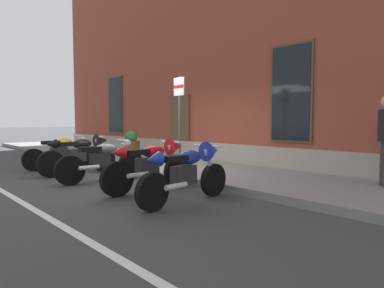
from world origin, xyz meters
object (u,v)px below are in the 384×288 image
motorcycle_yellow_naked (61,152)px  motorcycle_red_sport (153,163)px  parking_sign (179,110)px  motorcycle_grey_naked (103,161)px  barrel_planter (131,146)px  motorcycle_blue_sport (189,170)px  motorcycle_black_sport (81,153)px

motorcycle_yellow_naked → motorcycle_red_sport: bearing=1.5°
motorcycle_red_sport → parking_sign: parking_sign is taller
motorcycle_grey_naked → barrel_planter: (-2.58, 2.36, 0.07)m
motorcycle_red_sport → motorcycle_blue_sport: (1.21, -0.09, -0.00)m
motorcycle_black_sport → motorcycle_red_sport: (2.99, 0.15, -0.00)m
motorcycle_black_sport → motorcycle_blue_sport: (4.20, 0.06, -0.01)m
motorcycle_yellow_naked → motorcycle_red_sport: size_ratio=1.01×
parking_sign → motorcycle_yellow_naked: bearing=-154.8°
motorcycle_black_sport → motorcycle_grey_naked: motorcycle_black_sport is taller
motorcycle_black_sport → barrel_planter: bearing=117.7°
motorcycle_red_sport → parking_sign: bearing=122.9°
motorcycle_black_sport → motorcycle_blue_sport: 4.20m
motorcycle_blue_sport → parking_sign: 2.92m
motorcycle_yellow_naked → motorcycle_grey_naked: motorcycle_yellow_naked is taller
motorcycle_grey_naked → motorcycle_blue_sport: (2.80, 0.17, 0.08)m
motorcycle_yellow_naked → barrel_planter: barrel_planter is taller
motorcycle_black_sport → motorcycle_blue_sport: size_ratio=1.00×
parking_sign → motorcycle_red_sport: bearing=-57.1°
motorcycle_black_sport → barrel_planter: 2.54m
motorcycle_grey_naked → barrel_planter: 3.50m
motorcycle_yellow_naked → motorcycle_black_sport: (1.43, -0.03, 0.09)m
motorcycle_black_sport → motorcycle_grey_naked: (1.40, -0.11, -0.09)m
motorcycle_grey_naked → motorcycle_red_sport: (1.59, 0.26, 0.09)m
motorcycle_red_sport → barrel_planter: bearing=153.3°
motorcycle_red_sport → barrel_planter: (-4.18, 2.10, -0.01)m
motorcycle_blue_sport → barrel_planter: bearing=157.9°
motorcycle_red_sport → motorcycle_black_sport: bearing=-177.2°
motorcycle_black_sport → motorcycle_grey_naked: bearing=-4.5°
motorcycle_black_sport → parking_sign: bearing=39.3°
motorcycle_yellow_naked → parking_sign: 3.99m
motorcycle_blue_sport → barrel_planter: 5.82m
motorcycle_blue_sport → motorcycle_black_sport: bearing=-179.2°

